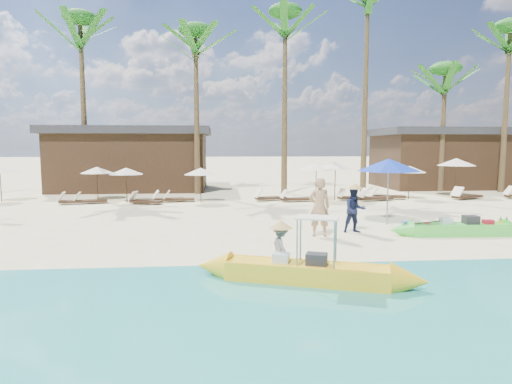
{
  "coord_description": "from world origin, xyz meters",
  "views": [
    {
      "loc": [
        -1.93,
        -12.96,
        2.95
      ],
      "look_at": [
        -0.67,
        2.0,
        1.37
      ],
      "focal_mm": 30.0,
      "sensor_mm": 36.0,
      "label": 1
    }
  ],
  "objects": [
    {
      "name": "resort_parasol_2",
      "position": [
        -13.82,
        11.24,
        1.77
      ],
      "size": [
        1.9,
        1.9,
        1.96
      ],
      "color": "#332315",
      "rests_on": "ground"
    },
    {
      "name": "green_canoe",
      "position": [
        6.03,
        0.55,
        0.22
      ],
      "size": [
        5.22,
        0.82,
        0.66
      ],
      "rotation": [
        0.0,
        0.0,
        -0.04
      ],
      "color": "#43D641",
      "rests_on": "ground"
    },
    {
      "name": "vendor_green",
      "position": [
        2.69,
        1.28,
        0.8
      ],
      "size": [
        0.78,
        0.61,
        1.59
      ],
      "primitive_type": "imported",
      "rotation": [
        0.0,
        0.0,
        0.01
      ],
      "color": "#161D3D",
      "rests_on": "ground"
    },
    {
      "name": "resort_parasol_3",
      "position": [
        -8.81,
        11.63,
        1.67
      ],
      "size": [
        1.8,
        1.8,
        1.86
      ],
      "color": "#332315",
      "rests_on": "ground"
    },
    {
      "name": "resort_parasol_7",
      "position": [
        4.45,
        10.29,
        1.96
      ],
      "size": [
        2.11,
        2.11,
        2.17
      ],
      "color": "#332315",
      "rests_on": "ground"
    },
    {
      "name": "ground",
      "position": [
        0.0,
        0.0,
        0.0
      ],
      "size": [
        240.0,
        240.0,
        0.0
      ],
      "primitive_type": "plane",
      "color": "#FBEFB9",
      "rests_on": "ground"
    },
    {
      "name": "lounger_7_right",
      "position": [
        6.51,
        9.79,
        0.21
      ],
      "size": [
        1.92,
        0.78,
        0.63
      ],
      "rotation": [
        0.0,
        0.0,
        0.11
      ],
      "color": "#332315",
      "rests_on": "ground"
    },
    {
      "name": "lounger_3_left",
      "position": [
        -9.54,
        9.79,
        0.19
      ],
      "size": [
        1.74,
        0.72,
        0.57
      ],
      "rotation": [
        0.0,
        0.0,
        0.12
      ],
      "color": "#332315",
      "rests_on": "ground"
    },
    {
      "name": "lounger_7_left",
      "position": [
        5.34,
        10.29,
        0.2
      ],
      "size": [
        1.82,
        0.98,
        0.59
      ],
      "rotation": [
        0.0,
        0.0,
        0.27
      ],
      "color": "#332315",
      "rests_on": "ground"
    },
    {
      "name": "lounger_4_left",
      "position": [
        -5.89,
        9.46,
        0.2
      ],
      "size": [
        1.8,
        0.96,
        0.59
      ],
      "rotation": [
        0.0,
        0.0,
        -0.26
      ],
      "color": "#332315",
      "rests_on": "ground"
    },
    {
      "name": "tourist",
      "position": [
        1.33,
        0.8,
        0.98
      ],
      "size": [
        0.73,
        0.5,
        1.95
      ],
      "primitive_type": "imported",
      "rotation": [
        0.0,
        0.0,
        3.09
      ],
      "color": "tan",
      "rests_on": "ground"
    },
    {
      "name": "palm_5",
      "position": [
        7.45,
        14.38,
        10.82
      ],
      "size": [
        2.08,
        2.08,
        13.6
      ],
      "color": "brown",
      "rests_on": "ground"
    },
    {
      "name": "palm_4",
      "position": [
        2.15,
        14.01,
        9.45
      ],
      "size": [
        2.08,
        2.08,
        11.7
      ],
      "color": "brown",
      "rests_on": "ground"
    },
    {
      "name": "lounger_6_right",
      "position": [
        2.09,
        9.86,
        0.2
      ],
      "size": [
        1.77,
        0.68,
        0.59
      ],
      "rotation": [
        0.0,
        0.0,
        0.09
      ],
      "color": "#332315",
      "rests_on": "ground"
    },
    {
      "name": "lounger_5_left",
      "position": [
        -4.24,
        10.27,
        0.19
      ],
      "size": [
        1.68,
        0.62,
        0.56
      ],
      "rotation": [
        0.0,
        0.0,
        0.07
      ],
      "color": "#332315",
      "rests_on": "ground"
    },
    {
      "name": "vendor_yellow",
      "position": [
        -0.55,
        -3.34,
        0.67
      ],
      "size": [
        0.52,
        0.7,
        0.97
      ],
      "primitive_type": "imported",
      "rotation": [
        0.0,
        0.0,
        1.84
      ],
      "color": "gray",
      "rests_on": "ground"
    },
    {
      "name": "pavilion_west",
      "position": [
        -8.0,
        17.5,
        2.19
      ],
      "size": [
        10.8,
        6.6,
        4.3
      ],
      "color": "#332315",
      "rests_on": "ground"
    },
    {
      "name": "lounger_6_left",
      "position": [
        0.73,
        10.41,
        0.2
      ],
      "size": [
        1.86,
        0.99,
        0.61
      ],
      "rotation": [
        0.0,
        0.0,
        0.26
      ],
      "color": "#332315",
      "rests_on": "ground"
    },
    {
      "name": "lounger_9_left",
      "position": [
        11.93,
        10.0,
        0.22
      ],
      "size": [
        2.01,
        1.2,
        0.65
      ],
      "rotation": [
        0.0,
        0.0,
        0.34
      ],
      "color": "#332315",
      "rests_on": "ground"
    },
    {
      "name": "palm_2",
      "position": [
        -10.45,
        15.08,
        9.18
      ],
      "size": [
        2.08,
        2.08,
        11.33
      ],
      "color": "brown",
      "rests_on": "ground"
    },
    {
      "name": "pavilion_east",
      "position": [
        14.0,
        17.5,
        2.2
      ],
      "size": [
        8.8,
        6.6,
        4.3
      ],
      "color": "#332315",
      "rests_on": "ground"
    },
    {
      "name": "resort_parasol_4",
      "position": [
        -6.93,
        10.33,
        1.68
      ],
      "size": [
        1.81,
        1.81,
        1.86
      ],
      "color": "#332315",
      "rests_on": "ground"
    },
    {
      "name": "resort_parasol_8",
      "position": [
        8.78,
        10.44,
        1.71
      ],
      "size": [
        1.84,
        1.84,
        1.89
      ],
      "color": "#332315",
      "rests_on": "ground"
    },
    {
      "name": "palm_7",
      "position": [
        16.57,
        13.68,
        8.99
      ],
      "size": [
        2.08,
        2.08,
        11.08
      ],
      "color": "brown",
      "rests_on": "ground"
    },
    {
      "name": "resort_parasol_6",
      "position": [
        3.43,
        10.52,
        1.9
      ],
      "size": [
        2.04,
        2.04,
        2.1
      ],
      "color": "#332315",
      "rests_on": "ground"
    },
    {
      "name": "lounger_4_right",
      "position": [
        -4.8,
        10.27,
        0.19
      ],
      "size": [
        1.78,
        0.92,
        0.58
      ],
      "rotation": [
        0.0,
        0.0,
        0.24
      ],
      "color": "#332315",
      "rests_on": "ground"
    },
    {
      "name": "blue_umbrella",
      "position": [
        4.41,
        2.69,
        2.28
      ],
      "size": [
        2.35,
        2.35,
        2.52
      ],
      "color": "#99999E",
      "rests_on": "ground"
    },
    {
      "name": "palm_6",
      "position": [
        12.84,
        14.52,
        7.05
      ],
      "size": [
        2.08,
        2.08,
        8.51
      ],
      "color": "brown",
      "rests_on": "ground"
    },
    {
      "name": "wet_sand_strip",
      "position": [
        0.0,
        -5.0,
        0.0
      ],
      "size": [
        240.0,
        4.5,
        0.01
      ],
      "primitive_type": "cube",
      "color": "tan",
      "rests_on": "ground"
    },
    {
      "name": "lounger_3_right",
      "position": [
        -8.8,
        9.91,
        0.19
      ],
      "size": [
        1.7,
        0.77,
        0.56
      ],
      "rotation": [
        0.0,
        0.0,
        0.17
      ],
      "color": "#332315",
      "rests_on": "ground"
    },
    {
      "name": "yellow_canoe",
      "position": [
        -0.08,
        -3.99,
        0.24
      ],
      "size": [
        5.45,
        2.22,
        1.47
      ],
      "rotation": [
        0.0,
        0.0,
        -0.34
      ],
      "color": "yellow",
      "rests_on": "ground"
    },
    {
      "name": "palm_3",
      "position": [
        -3.36,
        14.27,
        8.58
      ],
      "size": [
        2.08,
        2.08,
        10.52
      ],
      "color": "brown",
      "rests_on": "ground"
    },
    {
      "name": "resort_parasol_5",
      "position": [
        -2.96,
        9.88,
        1.68
      ],
      "size": [
        1.81,
        1.81,
        1.86
      ],
      "color": "#332315",
      "rests_on": "ground"
    },
    {
      "name": "resort_parasol_9",
      "position": [
        12.18,
        11.56,
        2.07
      ],
      "size": [
        2.22,
        2.22,
        2.29
      ],
      "color": "#332315",
      "rests_on": "ground"
    },
    {
      "name": "lounger_8_left",
      "position": [
        7.53,
        10.55,
        0.21
      ],
      "size": [
        1.96,
        1.03,
        0.64
      ],
      "rotation": [
        0.0,
        0.0,
        -0.26
      ],
      "color": "#332315",
      "rests_on": "ground"
    }
  ]
}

